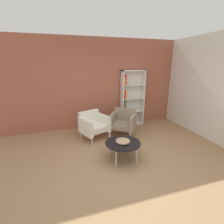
{
  "coord_description": "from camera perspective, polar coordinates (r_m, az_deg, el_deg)",
  "views": [
    {
      "loc": [
        -1.1,
        -2.88,
        2.11
      ],
      "look_at": [
        0.05,
        0.84,
        0.95
      ],
      "focal_mm": 26.19,
      "sensor_mm": 36.0,
      "label": 1
    }
  ],
  "objects": [
    {
      "name": "bookshelf_tall",
      "position": [
        5.73,
        6.47,
        4.7
      ],
      "size": [
        0.8,
        0.3,
        1.9
      ],
      "color": "silver",
      "rests_on": "ground_plane"
    },
    {
      "name": "decorative_bowl",
      "position": [
        3.73,
        3.82,
        -10.09
      ],
      "size": [
        0.32,
        0.32,
        0.05
      ],
      "color": "tan",
      "rests_on": "coffee_table_low"
    },
    {
      "name": "coffee_table_low",
      "position": [
        3.76,
        3.8,
        -10.96
      ],
      "size": [
        0.8,
        0.8,
        0.4
      ],
      "color": "black",
      "rests_on": "ground_plane"
    },
    {
      "name": "brick_back_panel",
      "position": [
        5.49,
        -5.54,
        9.62
      ],
      "size": [
        6.4,
        0.12,
        2.9
      ],
      "primitive_type": "cube",
      "color": "#9E5642",
      "rests_on": "ground_plane"
    },
    {
      "name": "armchair_spare_guest",
      "position": [
        4.98,
        3.95,
        -3.35
      ],
      "size": [
        0.95,
        0.93,
        0.78
      ],
      "rotation": [
        0.0,
        0.0,
        -0.61
      ],
      "color": "gray",
      "rests_on": "ground_plane"
    },
    {
      "name": "ground_plane",
      "position": [
        3.73,
        3.31,
        -17.84
      ],
      "size": [
        8.32,
        8.32,
        0.0
      ],
      "primitive_type": "plane",
      "color": "#9E7751"
    },
    {
      "name": "armchair_near_window",
      "position": [
        4.77,
        -6.53,
        -4.33
      ],
      "size": [
        0.91,
        0.88,
        0.78
      ],
      "rotation": [
        0.0,
        0.0,
        0.42
      ],
      "color": "white",
      "rests_on": "ground_plane"
    },
    {
      "name": "plaster_right_partition",
      "position": [
        5.31,
        31.56,
        7.04
      ],
      "size": [
        0.12,
        5.2,
        2.9
      ],
      "primitive_type": "cube",
      "color": "silver",
      "rests_on": "ground_plane"
    }
  ]
}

